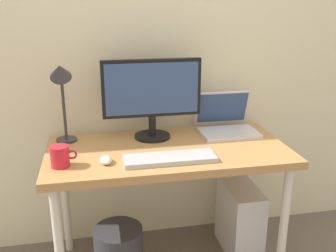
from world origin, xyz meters
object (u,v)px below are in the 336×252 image
desk_lamp (61,84)px  computer_tower (239,219)px  desk (168,161)px  laptop (226,122)px  monitor (152,94)px  coffee_mug (60,156)px  mouse (106,160)px  keyboard (170,159)px

desk_lamp → computer_tower: size_ratio=1.08×
desk → laptop: size_ratio=3.88×
monitor → laptop: (0.44, 0.02, -0.19)m
coffee_mug → laptop: bearing=19.8°
mouse → coffee_mug: coffee_mug is taller
desk → laptop: laptop is taller
laptop → desk_lamp: bearing=-178.8°
mouse → coffee_mug: (-0.21, 0.00, 0.03)m
desk_lamp → mouse: desk_lamp is taller
computer_tower → desk: bearing=-173.8°
monitor → coffee_mug: monitor is taller
laptop → desk_lamp: size_ratio=0.70×
desk → monitor: bearing=107.2°
computer_tower → mouse: bearing=-166.5°
coffee_mug → computer_tower: 1.13m
laptop → coffee_mug: (-0.91, -0.33, -0.01)m
mouse → keyboard: bearing=-5.9°
keyboard → coffee_mug: bearing=176.3°
desk_lamp → coffee_mug: bearing=-91.5°
desk → mouse: bearing=-157.3°
desk → mouse: (-0.32, -0.14, 0.09)m
laptop → desk_lamp: 0.94m
laptop → computer_tower: 0.58m
laptop → monitor: bearing=-177.4°
desk_lamp → laptop: bearing=1.2°
laptop → coffee_mug: laptop is taller
mouse → computer_tower: 0.94m
monitor → laptop: bearing=2.6°
keyboard → mouse: 0.30m
laptop → keyboard: bearing=-138.3°
coffee_mug → monitor: bearing=33.0°
monitor → mouse: (-0.27, -0.31, -0.23)m
desk → laptop: bearing=27.0°
coffee_mug → mouse: bearing=-0.5°
desk → desk_lamp: (-0.52, 0.18, 0.39)m
desk_lamp → computer_tower: desk_lamp is taller
coffee_mug → desk_lamp: bearing=88.5°
laptop → mouse: laptop is taller
desk_lamp → keyboard: size_ratio=1.03×
desk → computer_tower: desk is taller
keyboard → mouse: bearing=174.1°
monitor → mouse: size_ratio=5.97×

